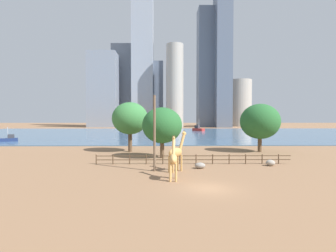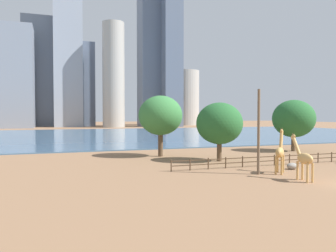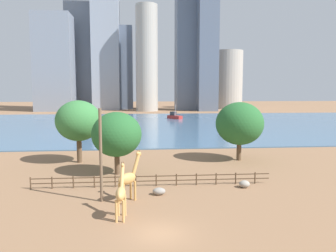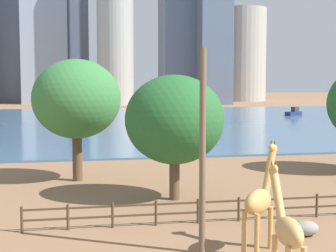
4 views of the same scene
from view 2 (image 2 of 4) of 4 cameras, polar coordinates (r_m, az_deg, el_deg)
ground_plane at (r=104.49m, az=-5.12°, el=-1.44°), size 400.00×400.00×0.00m
harbor_water at (r=101.57m, az=-4.72°, el=-1.48°), size 180.00×86.00×0.20m
giraffe_tall at (r=36.47m, az=18.91°, el=-4.33°), size 2.52×2.56×4.77m
giraffe_companion at (r=33.08m, az=22.56°, el=-5.22°), size 0.91×3.18×4.40m
utility_pole at (r=34.93m, az=15.50°, el=-0.99°), size 0.28×0.28×8.81m
boulder_near_fence at (r=39.83m, az=20.82°, el=-6.54°), size 1.29×0.97×0.72m
enclosure_fence at (r=41.66m, az=17.31°, el=-5.57°), size 26.12×0.14×1.30m
tree_left_large at (r=59.44m, az=21.04°, el=1.20°), size 7.07×7.07×8.71m
tree_center_broad at (r=48.37m, az=-1.32°, el=1.83°), size 6.50×6.50×9.01m
tree_right_tall at (r=43.93m, az=8.94°, el=0.44°), size 6.16×6.16×7.80m
boat_sailboat at (r=122.44m, az=10.06°, el=-0.60°), size 4.19×3.28×1.76m
boat_tug at (r=120.96m, az=-1.59°, el=-0.47°), size 5.32×5.74×5.19m
skyline_tower_needle at (r=188.76m, az=-21.48°, el=8.78°), size 17.27×8.14×58.17m
skyline_block_central at (r=171.13m, az=-25.35°, el=7.72°), size 17.97×15.75×47.86m
skyline_tower_glass at (r=184.13m, az=-17.11°, el=16.71°), size 14.15×14.40×106.71m
skyline_block_left at (r=166.89m, az=-9.46°, el=8.73°), size 10.91×10.91×51.92m
skyline_block_right at (r=180.82m, az=-3.14°, el=12.22°), size 11.52×12.91×76.87m
skyline_tower_short at (r=180.00m, az=0.36°, el=16.43°), size 9.76×14.46×102.37m
skyline_block_wide at (r=199.55m, az=3.09°, el=4.89°), size 16.27×16.27×32.84m
skyline_tower_far at (r=184.78m, az=-14.25°, el=6.92°), size 9.59×12.59×44.78m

